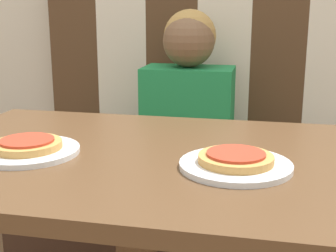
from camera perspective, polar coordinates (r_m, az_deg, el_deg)
booth_seat at (r=1.90m, az=2.31°, el=-12.28°), size 1.27×0.57×0.47m
booth_backrest at (r=1.95m, az=3.73°, el=7.86°), size 1.27×0.09×0.79m
dining_table at (r=1.10m, az=-3.96°, el=-8.37°), size 1.02×0.71×0.77m
person at (r=1.73m, az=2.51°, el=4.03°), size 0.33×0.22×0.61m
plate_left at (r=1.09m, az=-16.73°, el=-2.94°), size 0.23×0.23×0.01m
plate_right at (r=0.96m, az=8.24°, el=-4.77°), size 0.23×0.23×0.01m
pizza_left at (r=1.08m, az=-16.79°, el=-2.13°), size 0.15×0.15×0.02m
pizza_right at (r=0.96m, az=8.27°, el=-3.87°), size 0.15×0.15×0.02m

